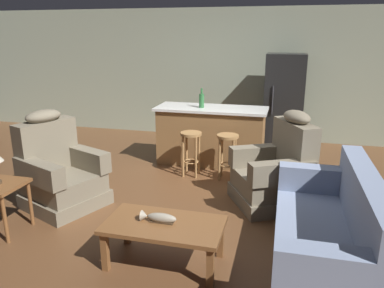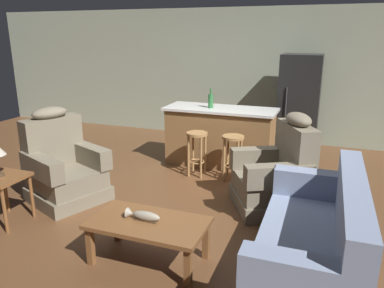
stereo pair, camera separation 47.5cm
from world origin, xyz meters
name	(u,v)px [view 1 (the left image)]	position (x,y,z in m)	size (l,w,h in m)	color
ground_plane	(190,195)	(0.00, 0.00, 0.00)	(12.00, 12.00, 0.00)	brown
back_wall	(229,75)	(0.00, 3.12, 1.30)	(12.00, 0.05, 2.60)	#9EA88E
coffee_table	(164,228)	(0.16, -1.58, 0.36)	(1.10, 0.60, 0.42)	brown
fish_figurine	(158,218)	(0.11, -1.57, 0.46)	(0.34, 0.10, 0.10)	#4C3823
couch	(330,236)	(1.65, -1.30, 0.34)	(0.86, 1.91, 0.94)	#8493B2
recliner_near_lamp	(60,173)	(-1.52, -0.68, 0.42)	(1.10, 1.10, 1.20)	#756B56
recliner_near_island	(277,172)	(1.12, 0.03, 0.42)	(1.14, 1.14, 1.20)	#756B56
end_table	(0,192)	(-1.73, -1.45, 0.46)	(0.48, 0.48, 0.56)	brown
kitchen_island	(211,136)	(0.00, 1.35, 0.48)	(1.80, 0.70, 0.95)	olive
bar_stool_left	(191,146)	(-0.18, 0.72, 0.47)	(0.32, 0.32, 0.68)	#A87A47
bar_stool_right	(227,148)	(0.38, 0.72, 0.47)	(0.32, 0.32, 0.68)	#A87A47
refrigerator	(284,102)	(1.12, 2.55, 0.88)	(0.70, 0.69, 1.76)	black
bottle_tall_green	(202,100)	(-0.15, 1.30, 1.07)	(0.08, 0.08, 0.31)	#2D6B38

